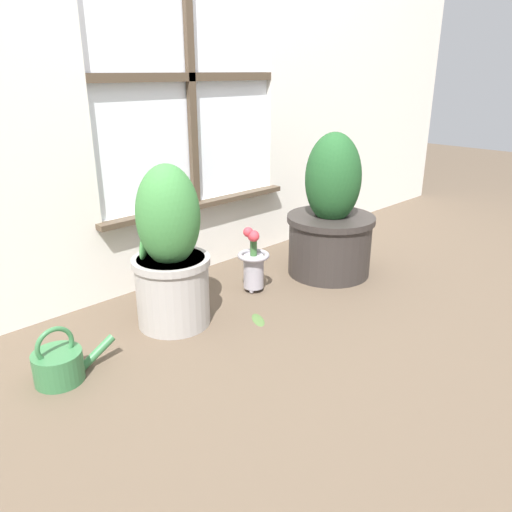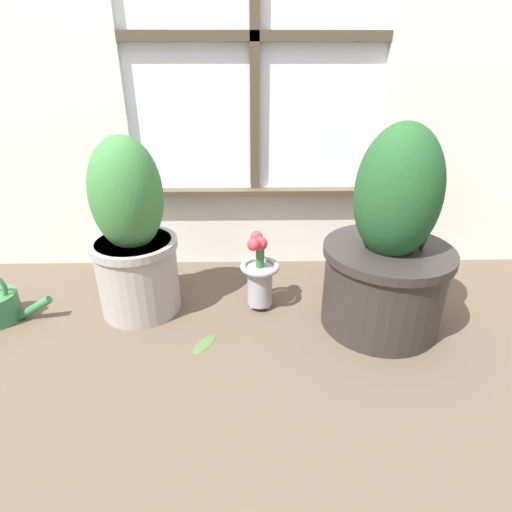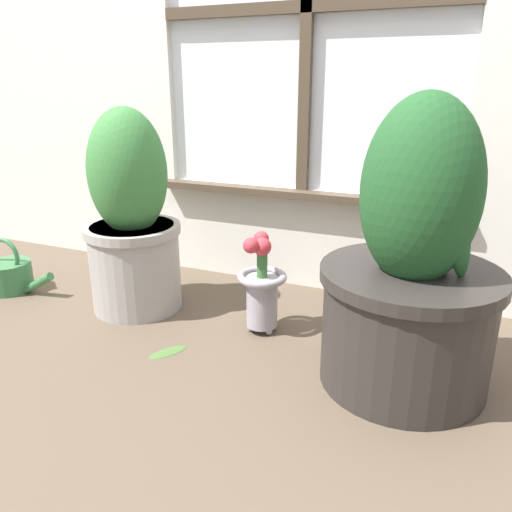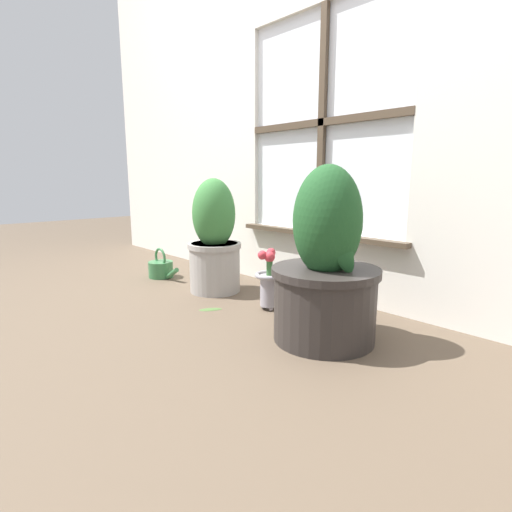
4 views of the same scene
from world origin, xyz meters
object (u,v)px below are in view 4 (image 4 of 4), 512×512
object	(u,v)px
potted_plant_left	(214,241)
watering_can	(161,268)
potted_plant_right	(326,273)
flower_vase	(269,281)

from	to	relation	value
potted_plant_left	watering_can	size ratio (longest dim) A/B	2.25
potted_plant_right	potted_plant_left	bearing A→B (deg)	172.97
potted_plant_left	flower_vase	distance (m)	0.45
potted_plant_left	potted_plant_right	bearing A→B (deg)	-7.03
flower_vase	potted_plant_left	bearing A→B (deg)	179.92
potted_plant_right	flower_vase	bearing A→B (deg)	165.88
potted_plant_right	flower_vase	xyz separation A→B (m)	(-0.41, 0.10, -0.13)
potted_plant_left	flower_vase	bearing A→B (deg)	-0.08
potted_plant_right	watering_can	world-z (taller)	potted_plant_right
potted_plant_left	watering_can	world-z (taller)	potted_plant_left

